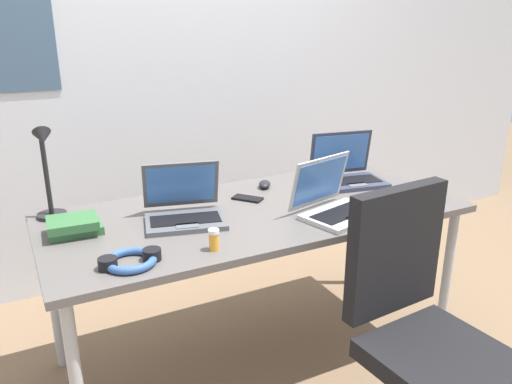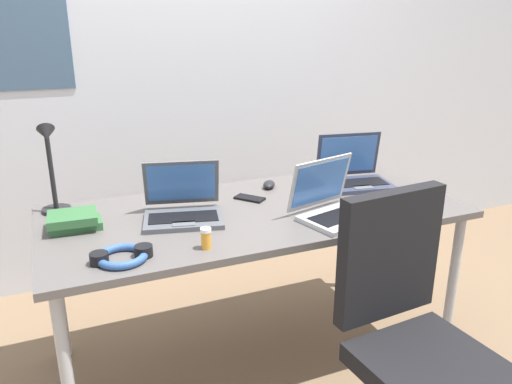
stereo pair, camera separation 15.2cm
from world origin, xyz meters
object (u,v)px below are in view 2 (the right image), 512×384
(book_stack, at_px, (74,221))
(laptop_back_right, at_px, (335,206))
(desk_lamp, at_px, (51,169))
(headphones, at_px, (122,256))
(laptop_back_left, at_px, (183,208))
(laptop_front_right, at_px, (354,175))
(cell_phone, at_px, (250,198))
(computer_mouse, at_px, (269,184))
(office_chair, at_px, (414,359))
(pill_bottle, at_px, (206,238))

(book_stack, bearing_deg, laptop_back_right, -15.85)
(desk_lamp, bearing_deg, headphones, -71.13)
(desk_lamp, relative_size, laptop_back_right, 1.05)
(laptop_back_left, distance_m, laptop_back_right, 0.63)
(desk_lamp, xyz_separation_m, laptop_back_left, (0.48, -0.25, -0.15))
(laptop_front_right, distance_m, headphones, 1.26)
(laptop_back_right, xyz_separation_m, cell_phone, (-0.25, 0.34, -0.04))
(laptop_back_right, distance_m, book_stack, 1.05)
(cell_phone, xyz_separation_m, headphones, (-0.64, -0.40, 0.01))
(computer_mouse, bearing_deg, headphones, -114.72)
(office_chair, bearing_deg, laptop_back_right, 91.99)
(laptop_back_left, bearing_deg, laptop_front_right, 6.89)
(cell_phone, bearing_deg, office_chair, -112.16)
(laptop_back_left, bearing_deg, office_chair, -51.80)
(computer_mouse, xyz_separation_m, office_chair, (0.11, -0.99, -0.36))
(cell_phone, bearing_deg, headphones, 173.11)
(headphones, bearing_deg, laptop_back_right, 4.08)
(headphones, bearing_deg, computer_mouse, 33.26)
(laptop_front_right, height_order, headphones, laptop_front_right)
(pill_bottle, distance_m, book_stack, 0.57)
(computer_mouse, xyz_separation_m, cell_phone, (-0.15, -0.12, -0.01))
(laptop_front_right, xyz_separation_m, book_stack, (-1.33, -0.05, -0.01))
(cell_phone, bearing_deg, pill_bottle, -167.92)
(laptop_back_left, bearing_deg, laptop_back_right, -21.52)
(laptop_front_right, bearing_deg, office_chair, -108.66)
(laptop_back_left, distance_m, book_stack, 0.43)
(pill_bottle, relative_size, office_chair, 0.08)
(desk_lamp, distance_m, pill_bottle, 0.76)
(pill_bottle, xyz_separation_m, office_chair, (0.61, -0.45, -0.38))
(laptop_back_right, xyz_separation_m, pill_bottle, (-0.59, -0.09, -0.01))
(desk_lamp, height_order, laptop_back_left, desk_lamp)
(cell_phone, xyz_separation_m, pill_bottle, (-0.34, -0.42, 0.04))
(pill_bottle, bearing_deg, office_chair, -36.71)
(computer_mouse, bearing_deg, office_chair, -51.38)
(headphones, bearing_deg, office_chair, -27.79)
(laptop_back_right, relative_size, headphones, 1.78)
(laptop_front_right, xyz_separation_m, pill_bottle, (-0.90, -0.43, -0.01))
(headphones, bearing_deg, pill_bottle, -4.49)
(laptop_front_right, xyz_separation_m, computer_mouse, (-0.41, 0.11, -0.03))
(pill_bottle, distance_m, office_chair, 0.85)
(cell_phone, height_order, headphones, headphones)
(headphones, xyz_separation_m, pill_bottle, (0.30, -0.02, 0.03))
(laptop_front_right, relative_size, cell_phone, 2.71)
(pill_bottle, height_order, book_stack, pill_bottle)
(laptop_back_left, relative_size, headphones, 1.76)
(book_stack, bearing_deg, office_chair, -38.69)
(laptop_back_left, distance_m, office_chair, 1.05)
(laptop_back_left, distance_m, pill_bottle, 0.32)
(computer_mouse, height_order, cell_phone, computer_mouse)
(desk_lamp, bearing_deg, computer_mouse, -1.71)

